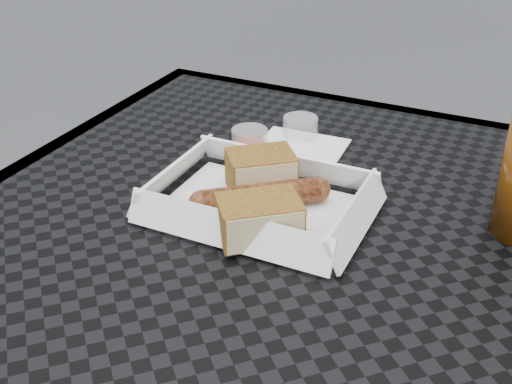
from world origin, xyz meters
TOP-DOWN VIEW (x-y plane):
  - patio_table at (0.00, 0.00)m, footprint 0.80×0.80m
  - food_tray at (-0.05, 0.01)m, footprint 0.22×0.15m
  - bratwurst at (-0.05, 0.01)m, footprint 0.14×0.12m
  - bread_near at (-0.07, 0.05)m, footprint 0.10×0.09m
  - bread_far at (-0.03, -0.04)m, footprint 0.10×0.10m
  - veg_garnish at (0.01, -0.04)m, footprint 0.03×0.03m
  - napkin at (-0.07, 0.18)m, footprint 0.13×0.13m
  - condiment_cup_sauce at (-0.13, 0.15)m, footprint 0.05×0.05m
  - condiment_cup_empty at (-0.08, 0.22)m, footprint 0.05×0.05m

SIDE VIEW (x-z plane):
  - patio_table at x=0.00m, z-range 0.30..1.04m
  - napkin at x=-0.07m, z-range 0.74..0.75m
  - food_tray at x=-0.05m, z-range 0.74..0.75m
  - veg_garnish at x=0.01m, z-range 0.75..0.75m
  - condiment_cup_sauce at x=-0.13m, z-range 0.74..0.78m
  - condiment_cup_empty at x=-0.08m, z-range 0.74..0.78m
  - bratwurst at x=-0.05m, z-range 0.75..0.78m
  - bread_far at x=-0.03m, z-range 0.75..0.79m
  - bread_near at x=-0.07m, z-range 0.75..0.80m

